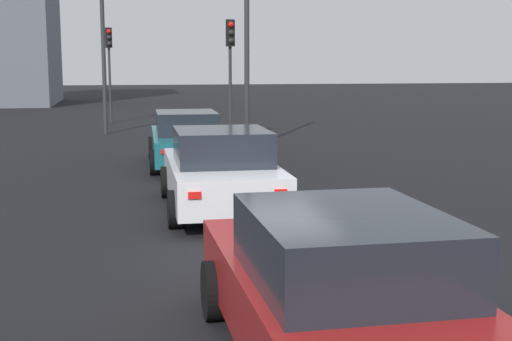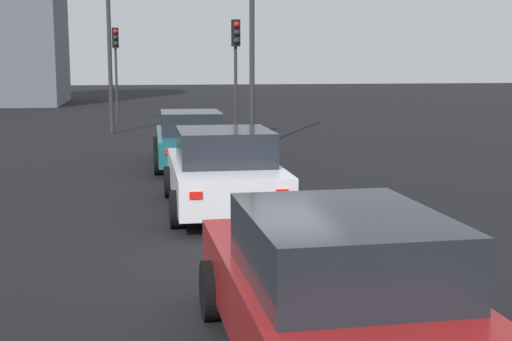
{
  "view_description": "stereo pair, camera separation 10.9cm",
  "coord_description": "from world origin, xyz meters",
  "px_view_note": "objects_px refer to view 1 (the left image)",
  "views": [
    {
      "loc": [
        -9.69,
        1.61,
        2.72
      ],
      "look_at": [
        -0.9,
        -0.07,
        1.35
      ],
      "focal_mm": 49.23,
      "sensor_mm": 36.0,
      "label": 1
    },
    {
      "loc": [
        -9.71,
        1.5,
        2.72
      ],
      "look_at": [
        -0.9,
        -0.07,
        1.35
      ],
      "focal_mm": 49.23,
      "sensor_mm": 36.0,
      "label": 2
    }
  ],
  "objects_px": {
    "traffic_light_near_left": "(230,55)",
    "traffic_light_near_right": "(109,55)",
    "car_white_second": "(221,171)",
    "car_red_third": "(339,293)",
    "street_lamp_kerbside": "(102,18)",
    "car_teal_lead": "(186,139)"
  },
  "relations": [
    {
      "from": "car_teal_lead",
      "to": "traffic_light_near_left",
      "type": "distance_m",
      "value": 6.22
    },
    {
      "from": "traffic_light_near_left",
      "to": "street_lamp_kerbside",
      "type": "relative_size",
      "value": 0.56
    },
    {
      "from": "car_teal_lead",
      "to": "car_white_second",
      "type": "bearing_deg",
      "value": -177.18
    },
    {
      "from": "car_teal_lead",
      "to": "car_red_third",
      "type": "bearing_deg",
      "value": -177.55
    },
    {
      "from": "car_white_second",
      "to": "traffic_light_near_left",
      "type": "relative_size",
      "value": 1.07
    },
    {
      "from": "traffic_light_near_left",
      "to": "traffic_light_near_right",
      "type": "distance_m",
      "value": 9.82
    },
    {
      "from": "street_lamp_kerbside",
      "to": "car_white_second",
      "type": "bearing_deg",
      "value": -170.88
    },
    {
      "from": "car_red_third",
      "to": "street_lamp_kerbside",
      "type": "distance_m",
      "value": 22.51
    },
    {
      "from": "street_lamp_kerbside",
      "to": "car_teal_lead",
      "type": "bearing_deg",
      "value": -166.01
    },
    {
      "from": "car_teal_lead",
      "to": "traffic_light_near_right",
      "type": "bearing_deg",
      "value": 10.23
    },
    {
      "from": "car_red_third",
      "to": "traffic_light_near_left",
      "type": "height_order",
      "value": "traffic_light_near_left"
    },
    {
      "from": "car_teal_lead",
      "to": "street_lamp_kerbside",
      "type": "distance_m",
      "value": 10.16
    },
    {
      "from": "car_white_second",
      "to": "traffic_light_near_right",
      "type": "distance_m",
      "value": 20.37
    },
    {
      "from": "car_teal_lead",
      "to": "traffic_light_near_right",
      "type": "height_order",
      "value": "traffic_light_near_right"
    },
    {
      "from": "traffic_light_near_right",
      "to": "street_lamp_kerbside",
      "type": "distance_m",
      "value": 5.28
    },
    {
      "from": "car_red_third",
      "to": "car_teal_lead",
      "type": "bearing_deg",
      "value": 0.18
    },
    {
      "from": "car_white_second",
      "to": "car_red_third",
      "type": "relative_size",
      "value": 0.95
    },
    {
      "from": "traffic_light_near_right",
      "to": "street_lamp_kerbside",
      "type": "height_order",
      "value": "street_lamp_kerbside"
    },
    {
      "from": "car_red_third",
      "to": "traffic_light_near_right",
      "type": "relative_size",
      "value": 1.09
    },
    {
      "from": "traffic_light_near_right",
      "to": "car_teal_lead",
      "type": "bearing_deg",
      "value": 0.56
    },
    {
      "from": "car_teal_lead",
      "to": "street_lamp_kerbside",
      "type": "bearing_deg",
      "value": 15.65
    },
    {
      "from": "car_white_second",
      "to": "street_lamp_kerbside",
      "type": "relative_size",
      "value": 0.59
    }
  ]
}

